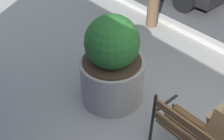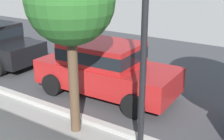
% 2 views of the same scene
% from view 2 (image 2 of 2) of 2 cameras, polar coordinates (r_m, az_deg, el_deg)
% --- Properties ---
extents(street_surface, '(60.00, 9.00, 0.01)m').
position_cam_2_polar(street_surface, '(11.56, 4.60, 1.15)').
color(street_surface, '#424244').
rests_on(street_surface, ground).
extents(curb_stone, '(60.00, 0.20, 0.12)m').
position_cam_2_polar(curb_stone, '(8.13, -11.72, -6.94)').
color(curb_stone, '#B2AFA8').
rests_on(curb_stone, ground).
extents(street_tree_down_street, '(1.84, 1.84, 3.87)m').
position_cam_2_polar(street_tree_down_street, '(6.17, -8.04, 12.77)').
color(street_tree_down_street, brown).
rests_on(street_tree_down_street, ground).
extents(parked_car_red, '(4.17, 2.05, 1.56)m').
position_cam_2_polar(parked_car_red, '(8.58, -1.38, 0.55)').
color(parked_car_red, '#B21E1E').
rests_on(parked_car_red, ground).
extents(lamp_post, '(0.32, 0.32, 3.90)m').
position_cam_2_polar(lamp_post, '(5.36, 6.23, 7.90)').
color(lamp_post, black).
rests_on(lamp_post, ground).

